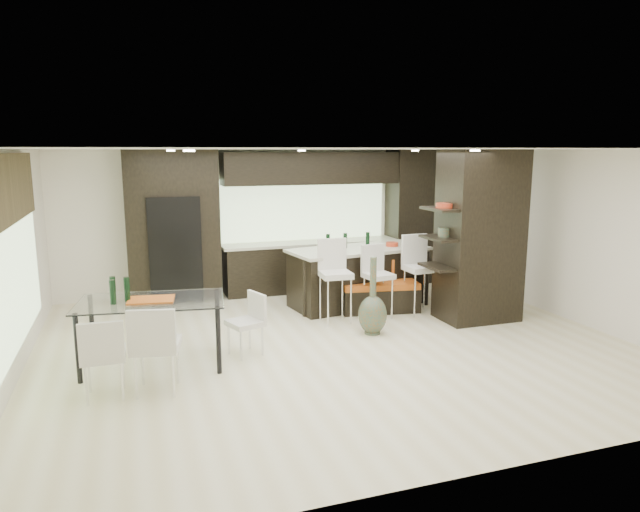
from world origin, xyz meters
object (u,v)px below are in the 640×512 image
object	(u,v)px
kitchen_island	(358,276)
chair_far	(104,360)
stool_left	(335,289)
bench	(380,297)
floor_vase	(373,296)
stool_right	(420,282)
chair_near	(156,351)
stool_mid	(378,289)
dining_table	(153,333)
chair_end	(245,327)

from	to	relation	value
kitchen_island	chair_far	size ratio (longest dim) A/B	2.87
kitchen_island	stool_left	xyz separation A→B (m)	(-0.75, -0.86, 0.02)
bench	floor_vase	xyz separation A→B (m)	(-0.60, -1.07, 0.33)
stool_right	stool_left	bearing A→B (deg)	178.20
stool_left	chair_near	size ratio (longest dim) A/B	1.13
stool_mid	stool_right	xyz separation A→B (m)	(0.75, -0.02, 0.05)
dining_table	chair_near	distance (m)	0.83
stool_right	kitchen_island	bearing A→B (deg)	129.26
bench	floor_vase	distance (m)	1.27
floor_vase	dining_table	bearing A→B (deg)	-174.95
bench	chair_near	bearing A→B (deg)	-140.26
kitchen_island	stool_mid	bearing A→B (deg)	-98.82
bench	floor_vase	bearing A→B (deg)	-110.02
bench	dining_table	xyz separation A→B (m)	(-3.73, -1.34, 0.17)
stool_left	chair_near	world-z (taller)	stool_left
chair_near	chair_far	size ratio (longest dim) A/B	1.11
floor_vase	dining_table	xyz separation A→B (m)	(-3.13, -0.28, -0.15)
bench	dining_table	bearing A→B (deg)	-150.70
bench	dining_table	world-z (taller)	dining_table
floor_vase	chair_near	world-z (taller)	floor_vase
dining_table	chair_far	bearing A→B (deg)	-116.36
kitchen_island	floor_vase	world-z (taller)	floor_vase
dining_table	bench	bearing A→B (deg)	27.83
stool_left	chair_near	bearing A→B (deg)	-143.05
stool_right	chair_near	distance (m)	4.69
stool_left	dining_table	distance (m)	3.00
dining_table	chair_end	distance (m)	1.17
chair_far	chair_end	world-z (taller)	chair_far
kitchen_island	bench	bearing A→B (deg)	-80.76
stool_mid	bench	xyz separation A→B (m)	(0.17, 0.31, -0.22)
stool_left	dining_table	bearing A→B (deg)	-156.49
stool_mid	bench	bearing A→B (deg)	53.56
floor_vase	chair_far	bearing A→B (deg)	-163.61
stool_left	bench	distance (m)	1.01
stool_right	chair_near	xyz separation A→B (m)	(-4.31, -1.85, -0.06)
stool_mid	chair_near	world-z (taller)	stool_mid
stool_left	dining_table	size ratio (longest dim) A/B	0.60
kitchen_island	chair_far	xyz separation A→B (m)	(-4.12, -2.68, -0.08)
stool_right	chair_far	world-z (taller)	stool_right
stool_mid	stool_right	size ratio (longest dim) A/B	0.90
dining_table	chair_far	xyz separation A→B (m)	(-0.55, -0.81, -0.00)
bench	chair_far	bearing A→B (deg)	-143.85
stool_left	floor_vase	xyz separation A→B (m)	(0.31, -0.74, 0.05)
dining_table	chair_near	world-z (taller)	chair_near
kitchen_island	stool_right	xyz separation A→B (m)	(0.75, -0.86, 0.02)
chair_near	chair_far	world-z (taller)	chair_near
kitchen_island	floor_vase	distance (m)	1.65
stool_right	dining_table	size ratio (longest dim) A/B	0.60
stool_left	chair_end	distance (m)	1.94
kitchen_island	stool_mid	world-z (taller)	kitchen_island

